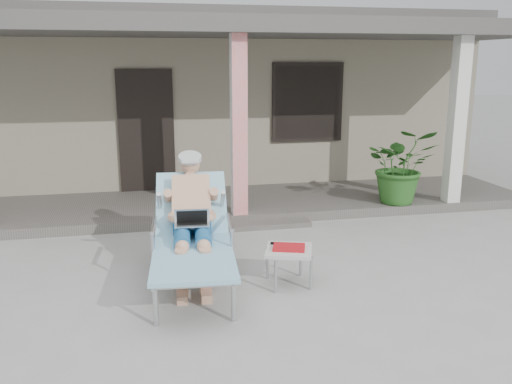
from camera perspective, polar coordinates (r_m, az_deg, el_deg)
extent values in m
plane|color=#9E9E99|center=(6.21, 1.84, -8.90)|extent=(60.00, 60.00, 0.00)
cube|color=gray|center=(12.18, -5.51, 9.40)|extent=(10.00, 5.00, 3.00)
cube|color=#474442|center=(12.17, -5.69, 17.17)|extent=(10.40, 5.40, 0.30)
cube|color=black|center=(9.61, -11.47, 6.30)|extent=(0.95, 0.06, 2.10)
cube|color=black|center=(10.02, 5.44, 9.38)|extent=(1.20, 0.06, 1.30)
cube|color=black|center=(10.02, 5.45, 9.38)|extent=(1.32, 0.05, 1.42)
cube|color=#605B56|center=(8.98, -2.72, -1.27)|extent=(10.00, 2.00, 0.15)
cube|color=red|center=(7.90, -1.82, 6.89)|extent=(0.22, 0.22, 2.61)
cube|color=silver|center=(9.18, 20.38, 7.00)|extent=(0.22, 0.22, 2.61)
cube|color=#474442|center=(8.70, -2.94, 16.90)|extent=(10.00, 2.30, 0.24)
cube|color=#605B56|center=(7.90, -1.36, -3.62)|extent=(2.00, 0.30, 0.07)
cylinder|color=#B7B7BC|center=(5.13, -10.52, -11.59)|extent=(0.05, 0.05, 0.42)
cylinder|color=#B7B7BC|center=(5.14, -2.38, -11.34)|extent=(0.05, 0.05, 0.42)
cylinder|color=#B7B7BC|center=(6.53, -9.84, -5.96)|extent=(0.05, 0.05, 0.42)
cylinder|color=#B7B7BC|center=(6.54, -3.54, -5.77)|extent=(0.05, 0.05, 0.42)
cube|color=#B7B7BC|center=(5.53, -6.61, -6.99)|extent=(0.82, 1.44, 0.03)
cube|color=#95E4E7|center=(5.53, -6.62, -6.72)|extent=(0.93, 1.49, 0.04)
cube|color=#B7B7BC|center=(6.42, -6.81, -1.60)|extent=(0.76, 0.71, 0.56)
cube|color=#95E4E7|center=(6.41, -6.82, -1.27)|extent=(0.88, 0.80, 0.63)
cylinder|color=#B4B4B6|center=(6.62, -6.98, 3.65)|extent=(0.30, 0.30, 0.15)
cube|color=silver|center=(5.93, -6.74, -3.32)|extent=(0.40, 0.30, 0.27)
cube|color=beige|center=(5.89, 3.48, -6.15)|extent=(0.62, 0.62, 0.04)
cylinder|color=#B7B7BC|center=(5.74, 2.08, -8.86)|extent=(0.04, 0.04, 0.37)
cylinder|color=#B7B7BC|center=(5.84, 5.83, -8.51)|extent=(0.04, 0.04, 0.37)
cylinder|color=#B7B7BC|center=(6.09, 1.18, -7.49)|extent=(0.04, 0.04, 0.37)
cylinder|color=#B7B7BC|center=(6.18, 4.73, -7.20)|extent=(0.04, 0.04, 0.37)
cube|color=#B3131A|center=(5.87, 3.49, -5.84)|extent=(0.40, 0.35, 0.03)
cube|color=black|center=(5.99, 3.17, -5.49)|extent=(0.33, 0.13, 0.03)
imported|color=#26591E|center=(8.95, 15.05, 2.70)|extent=(1.33, 1.24, 1.21)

